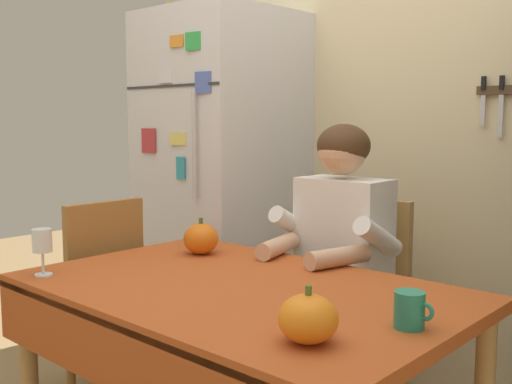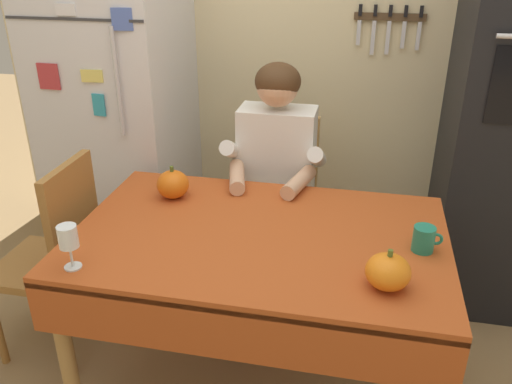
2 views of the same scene
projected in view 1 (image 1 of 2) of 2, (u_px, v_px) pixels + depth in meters
name	position (u px, v px, depth m)	size (l,w,h in m)	color
back_wall_assembly	(438.00, 111.00, 2.74)	(3.70, 0.13, 2.60)	beige
refrigerator	(222.00, 189.00, 3.17)	(0.68, 0.71, 1.80)	silver
dining_table	(235.00, 312.00, 1.91)	(1.40, 0.90, 0.74)	tan
chair_behind_person	(358.00, 299.00, 2.54)	(0.40, 0.40, 0.93)	tan
seated_person	(333.00, 254.00, 2.38)	(0.47, 0.55, 1.25)	#38384C
chair_left_side	(93.00, 297.00, 2.57)	(0.40, 0.40, 0.93)	#9E6B33
coffee_mug	(410.00, 310.00, 1.51)	(0.10, 0.08, 0.09)	#237F66
wine_glass	(42.00, 243.00, 2.02)	(0.07, 0.07, 0.16)	white
pumpkin_large	(308.00, 319.00, 1.41)	(0.14, 0.14, 0.14)	orange
pumpkin_medium	(201.00, 239.00, 2.36)	(0.14, 0.14, 0.14)	orange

